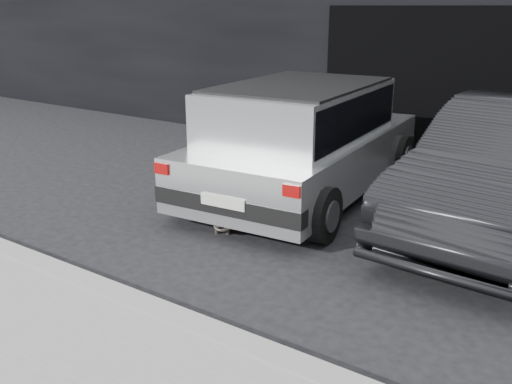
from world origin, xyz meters
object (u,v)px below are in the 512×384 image
Objects in this scene: second_car at (512,168)px; silver_hatchback at (303,135)px; cat_siamese at (224,221)px; cat_white at (215,208)px.

silver_hatchback is at bearing -171.31° from second_car.
second_car reaches higher than cat_siamese.
cat_siamese is 1.07× the size of cat_white.
silver_hatchback is at bearing -116.37° from cat_siamese.
cat_white is at bearing -108.30° from silver_hatchback.
cat_siamese is 0.36m from cat_white.
cat_white is at bearing -146.69° from second_car.
silver_hatchback is 0.96× the size of second_car.
silver_hatchback reaches higher than cat_white.
silver_hatchback is 2.72m from second_car.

